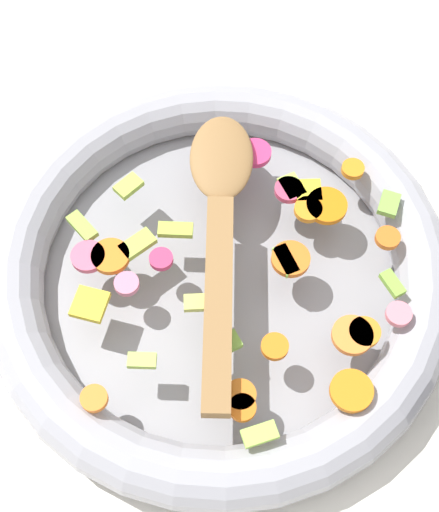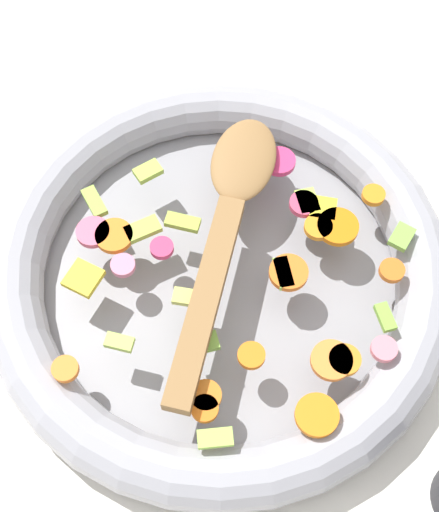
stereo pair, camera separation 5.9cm
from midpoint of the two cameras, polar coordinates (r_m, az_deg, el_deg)
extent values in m
plane|color=silver|center=(0.64, -2.65, -2.33)|extent=(4.00, 4.00, 0.00)
cylinder|color=gray|center=(0.63, -2.67, -2.10)|extent=(0.35, 0.35, 0.01)
torus|color=#9E9EA5|center=(0.62, -2.75, -1.34)|extent=(0.40, 0.40, 0.05)
cylinder|color=orange|center=(0.64, 8.03, 6.67)|extent=(0.02, 0.02, 0.01)
cylinder|color=orange|center=(0.62, 5.86, 3.77)|extent=(0.04, 0.04, 0.01)
cylinder|color=orange|center=(0.56, 1.40, -7.56)|extent=(0.03, 0.03, 0.01)
cylinder|color=orange|center=(0.60, -11.52, -0.29)|extent=(0.05, 0.05, 0.01)
cylinder|color=orange|center=(0.57, 8.62, -6.35)|extent=(0.04, 0.04, 0.01)
cylinder|color=orange|center=(0.56, -13.07, -11.35)|extent=(0.03, 0.03, 0.01)
cylinder|color=orange|center=(0.61, 4.38, 3.47)|extent=(0.03, 0.03, 0.01)
cylinder|color=orange|center=(0.59, 2.87, -0.51)|extent=(0.04, 0.04, 0.01)
cylinder|color=orange|center=(0.57, 7.64, -6.60)|extent=(0.04, 0.04, 0.01)
cylinder|color=orange|center=(0.55, 7.46, -10.96)|extent=(0.05, 0.05, 0.01)
cylinder|color=orange|center=(0.61, 10.63, 1.17)|extent=(0.03, 0.03, 0.01)
cylinder|color=orange|center=(0.54, -1.34, -12.37)|extent=(0.03, 0.03, 0.01)
cylinder|color=orange|center=(0.55, -1.48, -11.37)|extent=(0.03, 0.03, 0.01)
cube|color=#B2D655|center=(0.56, -9.27, -8.56)|extent=(0.02, 0.02, 0.01)
cube|color=#A9D951|center=(0.54, 0.00, -14.40)|extent=(0.02, 0.03, 0.01)
cube|color=#82BD3F|center=(0.59, 10.90, -2.47)|extent=(0.03, 0.02, 0.01)
cube|color=#81B442|center=(0.56, -2.73, -7.44)|extent=(0.02, 0.03, 0.01)
cube|color=#AACC48|center=(0.63, -9.96, 5.29)|extent=(0.02, 0.02, 0.01)
cube|color=#A2BC41|center=(0.61, -6.34, 1.83)|extent=(0.03, 0.03, 0.01)
cube|color=#BFC85A|center=(0.57, -4.68, -4.03)|extent=(0.03, 0.03, 0.01)
cube|color=#81BA46|center=(0.63, 10.80, 3.87)|extent=(0.02, 0.03, 0.01)
cube|color=#AFDC50|center=(0.63, 3.22, 5.18)|extent=(0.03, 0.02, 0.01)
cube|color=#9CCC49|center=(0.59, 2.47, -0.64)|extent=(0.03, 0.02, 0.01)
cube|color=#93B744|center=(0.62, -13.63, 2.06)|extent=(0.03, 0.02, 0.01)
cube|color=#A7C947|center=(0.60, -9.38, 0.67)|extent=(0.02, 0.03, 0.01)
cylinder|color=#DA356D|center=(0.65, 0.23, 8.01)|extent=(0.04, 0.04, 0.01)
cylinder|color=#CC4263|center=(0.63, 2.65, 5.24)|extent=(0.03, 0.03, 0.01)
cylinder|color=pink|center=(0.58, 11.33, -4.87)|extent=(0.02, 0.02, 0.01)
cylinder|color=#D95775|center=(0.61, -13.23, -0.32)|extent=(0.04, 0.04, 0.01)
cylinder|color=pink|center=(0.59, -10.31, -2.49)|extent=(0.03, 0.03, 0.01)
cylinder|color=#C6335E|center=(0.59, -7.54, -0.52)|extent=(0.03, 0.03, 0.01)
cube|color=yellow|center=(0.59, -13.20, -4.07)|extent=(0.04, 0.04, 0.01)
cube|color=yellow|center=(0.62, 4.45, 4.94)|extent=(0.03, 0.03, 0.01)
cube|color=olive|center=(0.56, -3.11, -3.85)|extent=(0.14, 0.15, 0.01)
ellipsoid|color=olive|center=(0.63, -2.55, 7.65)|extent=(0.10, 0.10, 0.01)
camera|label=1|loc=(0.03, -92.88, -5.48)|focal=50.00mm
camera|label=2|loc=(0.03, 87.12, 5.48)|focal=50.00mm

